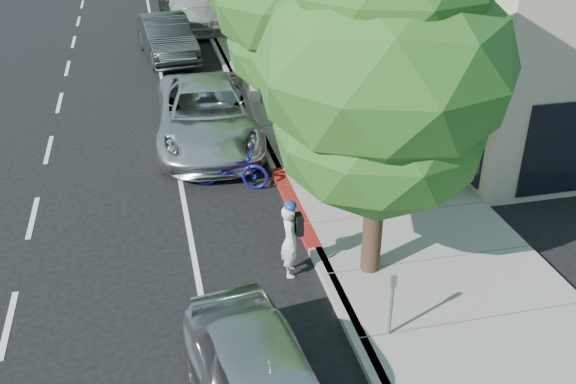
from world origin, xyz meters
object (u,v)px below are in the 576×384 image
object	(u,v)px
silver_suv	(208,114)
white_pickup	(195,8)
dark_suv_far	(181,3)
street_tree_0	(384,70)
bicycle	(229,168)
street_tree_1	(301,0)
dark_sedan	(166,38)
pedestrian	(377,99)
cyclist	(290,241)

from	to	relation	value
silver_suv	white_pickup	distance (m)	14.15
dark_suv_far	street_tree_0	bearing A→B (deg)	-92.55
bicycle	white_pickup	distance (m)	17.13
street_tree_1	silver_suv	size ratio (longest dim) A/B	1.14
street_tree_0	silver_suv	xyz separation A→B (m)	(-2.44, 7.50, -3.50)
dark_sedan	street_tree_1	bearing A→B (deg)	-80.29
bicycle	dark_sedan	world-z (taller)	dark_sedan
street_tree_0	pedestrian	bearing A→B (deg)	69.32
dark_sedan	pedestrian	bearing A→B (deg)	-64.80
dark_sedan	white_pickup	xyz separation A→B (m)	(1.67, 5.11, 0.04)
dark_suv_far	pedestrian	size ratio (longest dim) A/B	2.55
street_tree_1	dark_sedan	size ratio (longest dim) A/B	1.37
dark_sedan	white_pickup	world-z (taller)	white_pickup
pedestrian	street_tree_1	bearing A→B (deg)	7.10
pedestrian	silver_suv	bearing A→B (deg)	-19.98
white_pickup	silver_suv	bearing A→B (deg)	-94.09
white_pickup	dark_suv_far	size ratio (longest dim) A/B	1.35
street_tree_1	silver_suv	xyz separation A→B (m)	(-2.44, 1.50, -3.50)
dark_sedan	bicycle	bearing A→B (deg)	-92.68
silver_suv	cyclist	bearing A→B (deg)	-79.43
bicycle	street_tree_0	bearing A→B (deg)	-131.63
street_tree_1	dark_suv_far	xyz separation A→B (m)	(-1.91, 17.50, -3.60)
street_tree_1	silver_suv	world-z (taller)	street_tree_1
street_tree_1	bicycle	world-z (taller)	street_tree_1
street_tree_0	cyclist	world-z (taller)	street_tree_0
street_tree_0	bicycle	world-z (taller)	street_tree_0
white_pickup	pedestrian	size ratio (longest dim) A/B	3.45
silver_suv	pedestrian	distance (m)	5.16
street_tree_0	street_tree_1	size ratio (longest dim) A/B	1.00
dark_suv_far	white_pickup	bearing A→B (deg)	-82.06
bicycle	dark_suv_far	bearing A→B (deg)	20.78
bicycle	dark_sedan	xyz separation A→B (m)	(-0.82, 12.00, 0.32)
cyclist	dark_sedan	bearing A→B (deg)	13.66
dark_sedan	street_tree_0	bearing A→B (deg)	-86.05
silver_suv	dark_suv_far	distance (m)	16.01
street_tree_0	pedestrian	xyz separation A→B (m)	(2.71, 7.18, -3.33)
bicycle	pedestrian	size ratio (longest dim) A/B	1.14
white_pickup	pedestrian	distance (m)	15.01
street_tree_0	pedestrian	size ratio (longest dim) A/B	4.00
cyclist	white_pickup	distance (m)	21.21
dark_sedan	dark_suv_far	xyz separation A→B (m)	(1.16, 7.00, -0.08)
cyclist	dark_suv_far	world-z (taller)	cyclist
dark_suv_far	pedestrian	xyz separation A→B (m)	(4.62, -16.32, 0.27)
bicycle	pedestrian	distance (m)	5.66
cyclist	dark_suv_far	distance (m)	23.10
street_tree_0	dark_suv_far	bearing A→B (deg)	94.65
street_tree_1	dark_sedan	bearing A→B (deg)	106.31
white_pickup	dark_suv_far	xyz separation A→B (m)	(-0.51, 1.89, -0.12)
street_tree_0	silver_suv	distance (m)	8.63
bicycle	silver_suv	distance (m)	3.02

